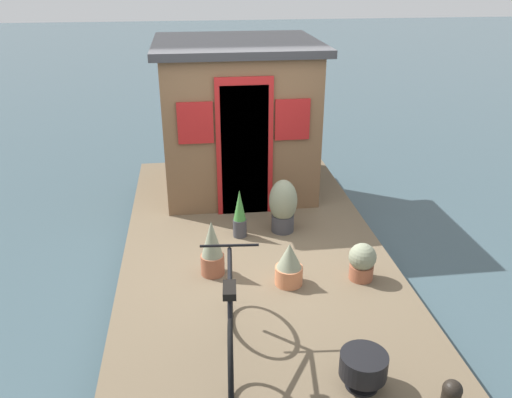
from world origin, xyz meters
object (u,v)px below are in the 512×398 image
object	(u,v)px
potted_plant_basil	(283,205)
mooring_bollard	(452,394)
charcoal_grill	(363,366)
potted_plant_succulent	(289,265)
houseboat_cabin	(237,116)
potted_plant_ivy	(362,261)
potted_plant_fern	(240,215)
bicycle	(231,321)
potted_plant_mint	(212,249)

from	to	relation	value
potted_plant_basil	mooring_bollard	size ratio (longest dim) A/B	2.78
charcoal_grill	potted_plant_succulent	bearing A→B (deg)	11.52
houseboat_cabin	potted_plant_ivy	distance (m)	3.00
potted_plant_ivy	potted_plant_fern	world-z (taller)	potted_plant_fern
bicycle	houseboat_cabin	bearing A→B (deg)	-6.45
potted_plant_basil	potted_plant_mint	world-z (taller)	potted_plant_basil
potted_plant_succulent	mooring_bollard	bearing A→B (deg)	-153.46
charcoal_grill	bicycle	bearing A→B (deg)	66.81
potted_plant_fern	bicycle	bearing A→B (deg)	172.41
potted_plant_succulent	potted_plant_ivy	bearing A→B (deg)	-90.34
potted_plant_basil	mooring_bollard	distance (m)	3.06
houseboat_cabin	potted_plant_succulent	distance (m)	2.82
houseboat_cabin	potted_plant_succulent	size ratio (longest dim) A/B	4.75
houseboat_cabin	potted_plant_succulent	world-z (taller)	houseboat_cabin
potted_plant_fern	charcoal_grill	bearing A→B (deg)	-164.82
potted_plant_succulent	charcoal_grill	distance (m)	1.53
potted_plant_mint	mooring_bollard	xyz separation A→B (m)	(-2.08, -1.66, -0.17)
potted_plant_fern	potted_plant_basil	xyz separation A→B (m)	(0.07, -0.54, 0.06)
bicycle	charcoal_grill	bearing A→B (deg)	-113.19
houseboat_cabin	potted_plant_ivy	xyz separation A→B (m)	(-2.69, -1.03, -0.85)
potted_plant_fern	potted_plant_mint	xyz separation A→B (m)	(-0.81, 0.37, 0.01)
charcoal_grill	houseboat_cabin	bearing A→B (deg)	7.72
potted_plant_fern	potted_plant_mint	size ratio (longest dim) A/B	0.97
potted_plant_ivy	potted_plant_basil	bearing A→B (deg)	28.30
charcoal_grill	mooring_bollard	bearing A→B (deg)	-116.47
bicycle	potted_plant_fern	distance (m)	2.19
potted_plant_fern	potted_plant_mint	world-z (taller)	potted_plant_mint
bicycle	potted_plant_basil	bearing A→B (deg)	-20.31
potted_plant_ivy	charcoal_grill	bearing A→B (deg)	162.60
bicycle	potted_plant_ivy	size ratio (longest dim) A/B	4.30
potted_plant_ivy	potted_plant_mint	size ratio (longest dim) A/B	0.65
houseboat_cabin	bicycle	xyz separation A→B (m)	(-3.75, 0.42, -0.66)
potted_plant_fern	potted_plant_succulent	world-z (taller)	potted_plant_fern
bicycle	mooring_bollard	distance (m)	1.76
potted_plant_ivy	bicycle	bearing A→B (deg)	126.16
potted_plant_basil	charcoal_grill	world-z (taller)	potted_plant_basil
potted_plant_succulent	potted_plant_basil	bearing A→B (deg)	-6.91
potted_plant_succulent	bicycle	bearing A→B (deg)	147.33
mooring_bollard	potted_plant_ivy	bearing A→B (deg)	3.88
houseboat_cabin	potted_plant_mint	bearing A→B (deg)	168.03
houseboat_cabin	potted_plant_ivy	bearing A→B (deg)	-158.97
houseboat_cabin	potted_plant_basil	distance (m)	1.72
potted_plant_mint	houseboat_cabin	bearing A→B (deg)	-11.97
potted_plant_basil	charcoal_grill	distance (m)	2.67
bicycle	potted_plant_basil	distance (m)	2.39
bicycle	charcoal_grill	size ratio (longest dim) A/B	4.65
bicycle	potted_plant_ivy	world-z (taller)	bicycle
houseboat_cabin	potted_plant_basil	xyz separation A→B (m)	(-1.52, -0.40, -0.71)
potted_plant_basil	mooring_bollard	bearing A→B (deg)	-165.73
potted_plant_succulent	potted_plant_fern	bearing A→B (deg)	19.97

